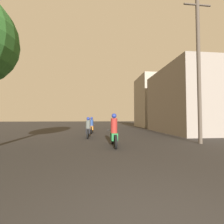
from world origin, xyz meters
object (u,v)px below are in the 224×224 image
motorcycle_green (114,133)px  motorcycle_black (88,129)px  motorcycle_orange (92,127)px  motorcycle_yellow (88,125)px  building_right_near (186,101)px  building_right_far (152,102)px  utility_pole_near (199,66)px

motorcycle_green → motorcycle_black: motorcycle_green is taller
motorcycle_orange → motorcycle_yellow: motorcycle_orange is taller
motorcycle_black → motorcycle_orange: bearing=96.3°
motorcycle_black → motorcycle_green: bearing=-58.3°
motorcycle_black → building_right_near: (9.18, 2.80, 2.45)m
building_right_far → motorcycle_black: bearing=-128.2°
motorcycle_yellow → building_right_far: building_right_far is taller
building_right_near → utility_pole_near: (-2.93, -5.91, 1.29)m
building_right_near → building_right_far: size_ratio=1.02×
motorcycle_orange → building_right_near: bearing=-10.3°
motorcycle_black → building_right_far: size_ratio=0.25×
motorcycle_orange → building_right_near: building_right_near is taller
building_right_far → utility_pole_near: size_ratio=0.93×
utility_pole_near → motorcycle_yellow: bearing=122.5°
building_right_far → utility_pole_near: bearing=-101.0°
motorcycle_green → motorcycle_yellow: bearing=91.5°
motorcycle_orange → motorcycle_yellow: bearing=90.3°
motorcycle_orange → building_right_far: bearing=35.4°
motorcycle_yellow → building_right_far: size_ratio=0.26×
motorcycle_black → building_right_near: 9.91m
building_right_far → motorcycle_orange: bearing=-137.3°
motorcycle_orange → building_right_far: 12.63m
building_right_near → utility_pole_near: size_ratio=0.94×
motorcycle_black → utility_pole_near: (6.26, -3.11, 3.74)m
motorcycle_black → motorcycle_orange: motorcycle_orange is taller
building_right_far → building_right_near: bearing=-89.5°
motorcycle_black → building_right_near: size_ratio=0.24×
motorcycle_yellow → motorcycle_green: bearing=-70.4°
motorcycle_green → building_right_near: (7.74, 6.22, 2.40)m
motorcycle_yellow → utility_pole_near: size_ratio=0.24×
motorcycle_green → utility_pole_near: size_ratio=0.23×
utility_pole_near → building_right_far: bearing=79.0°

